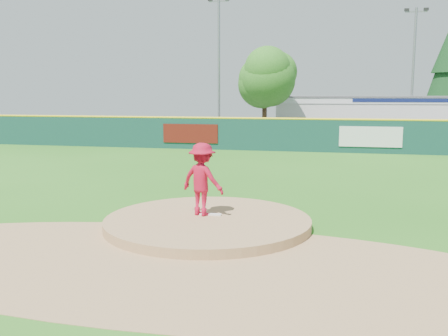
% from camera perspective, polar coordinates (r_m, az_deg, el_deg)
% --- Properties ---
extents(ground, '(120.00, 120.00, 0.00)m').
position_cam_1_polar(ground, '(13.45, -1.87, -6.73)').
color(ground, '#286B19').
rests_on(ground, ground).
extents(pitchers_mound, '(5.50, 5.50, 0.50)m').
position_cam_1_polar(pitchers_mound, '(13.45, -1.87, -6.73)').
color(pitchers_mound, '#9E774C').
rests_on(pitchers_mound, ground).
extents(pitching_rubber, '(0.60, 0.15, 0.04)m').
position_cam_1_polar(pitching_rubber, '(13.66, -1.56, -5.31)').
color(pitching_rubber, white).
rests_on(pitching_rubber, pitchers_mound).
extents(infield_dirt_arc, '(15.40, 15.40, 0.01)m').
position_cam_1_polar(infield_dirt_arc, '(10.70, -5.95, -10.81)').
color(infield_dirt_arc, '#9E774C').
rests_on(infield_dirt_arc, ground).
extents(parking_lot, '(44.00, 16.00, 0.02)m').
position_cam_1_polar(parking_lot, '(39.85, 7.87, 3.38)').
color(parking_lot, '#38383A').
rests_on(parking_lot, ground).
extents(pitcher, '(1.45, 1.14, 1.97)m').
position_cam_1_polar(pitcher, '(13.49, -2.49, -1.30)').
color(pitcher, '#A90E2A').
rests_on(pitcher, pitchers_mound).
extents(van, '(5.35, 4.01, 1.35)m').
position_cam_1_polar(van, '(35.45, 6.66, 3.88)').
color(van, silver).
rests_on(van, parking_lot).
extents(pool_building_grp, '(15.20, 8.20, 3.31)m').
position_cam_1_polar(pool_building_grp, '(44.68, 16.18, 5.80)').
color(pool_building_grp, silver).
rests_on(pool_building_grp, ground).
extents(fence_banners, '(14.65, 0.04, 1.20)m').
position_cam_1_polar(fence_banners, '(30.78, 6.06, 3.76)').
color(fence_banners, '#5B140D').
rests_on(fence_banners, ground).
extents(playground_slide, '(1.14, 3.21, 1.77)m').
position_cam_1_polar(playground_slide, '(38.15, -10.91, 4.42)').
color(playground_slide, blue).
rests_on(playground_slide, ground).
extents(outfield_fence, '(40.00, 0.14, 2.07)m').
position_cam_1_polar(outfield_fence, '(30.83, 6.51, 3.93)').
color(outfield_fence, '#123B33').
rests_on(outfield_fence, ground).
extents(deciduous_tree, '(5.60, 5.60, 7.36)m').
position_cam_1_polar(deciduous_tree, '(37.94, 4.69, 10.05)').
color(deciduous_tree, '#382314').
rests_on(deciduous_tree, ground).
extents(light_pole_left, '(1.75, 0.25, 11.00)m').
position_cam_1_polar(light_pole_left, '(40.70, -0.59, 12.08)').
color(light_pole_left, gray).
rests_on(light_pole_left, ground).
extents(light_pole_right, '(1.75, 0.25, 10.00)m').
position_cam_1_polar(light_pole_right, '(42.00, 20.81, 10.73)').
color(light_pole_right, gray).
rests_on(light_pole_right, ground).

